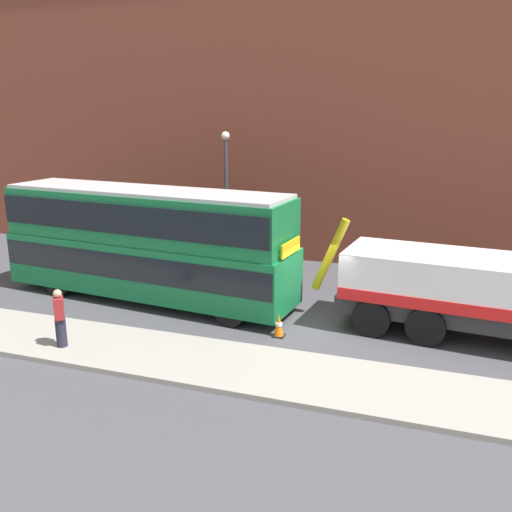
# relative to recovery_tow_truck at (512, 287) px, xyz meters

# --- Properties ---
(ground_plane) EXTENTS (120.00, 120.00, 0.00)m
(ground_plane) POSITION_rel_recovery_tow_truck_xyz_m (-5.75, -0.01, -1.76)
(ground_plane) COLOR #424247
(near_kerb) EXTENTS (60.00, 2.80, 0.15)m
(near_kerb) POSITION_rel_recovery_tow_truck_xyz_m (-5.75, -4.21, -1.68)
(near_kerb) COLOR gray
(near_kerb) RESTS_ON ground_plane
(building_facade) EXTENTS (60.00, 1.50, 16.00)m
(building_facade) POSITION_rel_recovery_tow_truck_xyz_m (-5.75, 7.74, 6.31)
(building_facade) COLOR brown
(building_facade) RESTS_ON ground_plane
(recovery_tow_truck) EXTENTS (10.23, 3.51, 3.67)m
(recovery_tow_truck) POSITION_rel_recovery_tow_truck_xyz_m (0.00, 0.00, 0.00)
(recovery_tow_truck) COLOR #2D2D2D
(recovery_tow_truck) RESTS_ON ground_plane
(double_decker_bus) EXTENTS (11.19, 3.63, 4.06)m
(double_decker_bus) POSITION_rel_recovery_tow_truck_xyz_m (-12.02, 0.05, 0.47)
(double_decker_bus) COLOR #146B38
(double_decker_bus) RESTS_ON ground_plane
(pedestrian_onlooker) EXTENTS (0.45, 0.48, 1.71)m
(pedestrian_onlooker) POSITION_rel_recovery_tow_truck_xyz_m (-12.13, -4.72, -0.77)
(pedestrian_onlooker) COLOR #232333
(pedestrian_onlooker) RESTS_ON near_kerb
(traffic_cone_near_bus) EXTENTS (0.36, 0.36, 0.72)m
(traffic_cone_near_bus) POSITION_rel_recovery_tow_truck_xyz_m (-6.54, -1.69, -1.42)
(traffic_cone_near_bus) COLOR orange
(traffic_cone_near_bus) RESTS_ON ground_plane
(street_lamp) EXTENTS (0.36, 0.36, 5.83)m
(street_lamp) POSITION_rel_recovery_tow_truck_xyz_m (-11.15, 5.55, 1.71)
(street_lamp) COLOR #38383D
(street_lamp) RESTS_ON ground_plane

